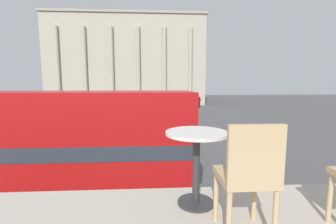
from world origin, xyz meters
TOP-DOWN VIEW (x-y plane):
  - double_decker_bus at (-3.46, 5.07)m, footprint 11.19×2.68m
  - cafe_dining_table at (1.29, -0.35)m, footprint 0.60×0.60m
  - cafe_chair_0 at (1.58, -0.88)m, footprint 0.40×0.40m
  - plaza_building_left at (-5.52, 53.22)m, footprint 36.27×11.93m
  - traffic_light_near at (3.58, 11.79)m, footprint 0.42×0.24m
  - traffic_light_mid at (-0.47, 20.34)m, footprint 0.42×0.24m
  - car_navy at (-1.42, 26.18)m, footprint 4.20×1.93m
  - pedestrian_olive at (4.66, 31.45)m, footprint 0.32×0.32m
  - pedestrian_grey at (5.37, 24.31)m, footprint 0.32×0.32m

SIDE VIEW (x-z plane):
  - car_navy at x=-1.42m, z-range 0.02..1.37m
  - pedestrian_grey at x=5.37m, z-range 0.13..1.82m
  - pedestrian_olive at x=4.66m, z-range 0.13..1.82m
  - traffic_light_mid at x=-0.47m, z-range 0.55..4.09m
  - double_decker_bus at x=-3.46m, z-range 0.25..4.62m
  - traffic_light_near at x=3.58m, z-range 0.60..4.52m
  - cafe_chair_0 at x=1.58m, z-range 3.47..4.38m
  - cafe_dining_table at x=1.29m, z-range 3.58..4.31m
  - plaza_building_left at x=-5.52m, z-range 0.00..20.42m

